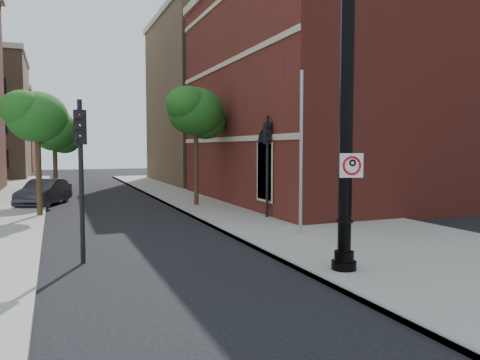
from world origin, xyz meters
name	(u,v)px	position (x,y,z in m)	size (l,w,h in m)	color
ground	(232,287)	(0.00, 0.00, 0.00)	(120.00, 120.00, 0.00)	black
sidewalk_right	(276,212)	(6.00, 10.00, 0.06)	(8.00, 60.00, 0.12)	gray
curb_edge	(194,217)	(2.05, 10.00, 0.07)	(0.10, 60.00, 0.14)	gray
brick_wall_building	(394,96)	(16.00, 14.00, 6.26)	(22.30, 16.30, 12.50)	maroon
bg_building_tan_b	(278,105)	(16.00, 30.00, 7.00)	(22.00, 14.00, 14.00)	#7F6245
lamppost	(346,138)	(2.90, -0.03, 3.31)	(0.61, 0.61, 7.16)	black
no_parking_sign	(352,165)	(2.95, -0.21, 2.66)	(0.56, 0.17, 0.57)	white
parked_car	(44,192)	(-4.10, 17.27, 0.70)	(1.47, 4.22, 1.39)	#2D2C31
traffic_signal_left	(81,154)	(-2.92, 3.44, 2.91)	(0.32, 0.38, 4.32)	black
traffic_signal_right	(267,150)	(4.80, 8.42, 2.96)	(0.29, 0.36, 4.40)	black
utility_pole	(301,154)	(4.26, 4.57, 2.84)	(0.11, 0.11, 5.68)	#999999
street_tree_a	(38,118)	(-4.16, 12.67, 4.33)	(3.04, 2.75, 5.48)	#372116
street_tree_b	(55,134)	(-3.48, 18.12, 3.78)	(2.66, 2.41, 4.80)	#372116
street_tree_c	(196,113)	(3.26, 13.75, 4.84)	(3.40, 3.08, 6.13)	#372116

